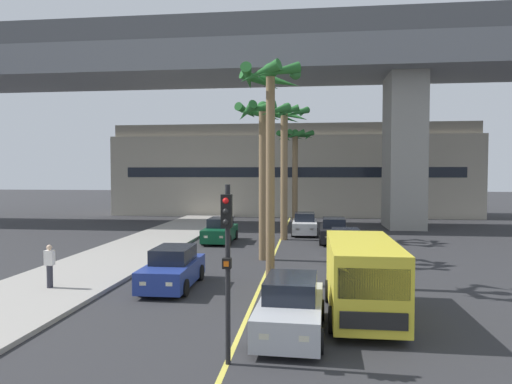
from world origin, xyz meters
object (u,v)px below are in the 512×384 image
object	(u,v)px
car_queue_front	(291,308)
car_queue_fifth	(334,231)
car_queue_second	(305,224)
car_queue_third	(346,246)
delivery_van	(362,276)
palm_tree_mid_median	(263,136)
pedestrian_near_crosswalk	(50,265)
palm_tree_far_median	(284,136)
palm_tree_farthest_median	(270,109)
car_queue_sixth	(220,231)
palm_tree_near_median	(295,152)
car_queue_fourth	(173,269)
traffic_light_median_near	(227,249)

from	to	relation	value
car_queue_front	car_queue_fifth	xyz separation A→B (m)	(2.06, 16.92, 0.00)
car_queue_second	car_queue_third	size ratio (longest dim) A/B	1.00
car_queue_fifth	delivery_van	size ratio (longest dim) A/B	0.79
car_queue_second	palm_tree_mid_median	bearing A→B (deg)	-101.23
pedestrian_near_crosswalk	palm_tree_far_median	bearing A→B (deg)	60.80
palm_tree_farthest_median	car_queue_third	bearing A→B (deg)	58.31
car_queue_third	car_queue_fifth	xyz separation A→B (m)	(-0.32, 5.85, 0.00)
car_queue_front	car_queue_sixth	size ratio (longest dim) A/B	1.01
palm_tree_near_median	palm_tree_far_median	xyz separation A→B (m)	(-0.48, -7.47, 0.73)
car_queue_third	delivery_van	distance (m)	9.40
palm_tree_near_median	palm_tree_farthest_median	size ratio (longest dim) A/B	0.92
car_queue_fifth	delivery_van	xyz separation A→B (m)	(0.07, -15.23, 0.57)
car_queue_sixth	palm_tree_far_median	world-z (taller)	palm_tree_far_median
car_queue_front	car_queue_third	size ratio (longest dim) A/B	1.01
pedestrian_near_crosswalk	palm_tree_mid_median	bearing A→B (deg)	44.24
car_queue_second	palm_tree_farthest_median	world-z (taller)	palm_tree_farthest_median
palm_tree_near_median	palm_tree_far_median	size ratio (longest dim) A/B	0.90
car_queue_second	pedestrian_near_crosswalk	distance (m)	19.55
car_queue_fourth	palm_tree_near_median	bearing A→B (deg)	78.74
traffic_light_median_near	palm_tree_mid_median	xyz separation A→B (m)	(-0.46, 12.88, 3.64)
palm_tree_near_median	palm_tree_mid_median	bearing A→B (deg)	-94.48
car_queue_third	palm_tree_far_median	xyz separation A→B (m)	(-3.55, 6.70, 6.21)
traffic_light_median_near	palm_tree_mid_median	size ratio (longest dim) A/B	0.52
car_queue_front	car_queue_fourth	bearing A→B (deg)	135.94
traffic_light_median_near	car_queue_front	bearing A→B (deg)	58.98
traffic_light_median_near	palm_tree_near_median	size ratio (longest dim) A/B	0.52
traffic_light_median_near	palm_tree_near_median	xyz separation A→B (m)	(0.68, 27.53, 3.49)
palm_tree_far_median	pedestrian_near_crosswalk	xyz separation A→B (m)	(-8.01, -14.34, -5.93)
car_queue_front	palm_tree_near_median	xyz separation A→B (m)	(-0.69, 25.25, 5.48)
car_queue_front	palm_tree_farthest_median	world-z (taller)	palm_tree_farthest_median
car_queue_second	palm_tree_near_median	xyz separation A→B (m)	(-0.84, 4.64, 5.48)
car_queue_fourth	traffic_light_median_near	bearing A→B (deg)	-63.68
car_queue_fourth	pedestrian_near_crosswalk	bearing A→B (deg)	-164.81
car_queue_sixth	palm_tree_near_median	world-z (taller)	palm_tree_near_median
car_queue_second	palm_tree_farthest_median	distance (m)	16.40
car_queue_second	delivery_van	world-z (taller)	delivery_van
car_queue_front	traffic_light_median_near	distance (m)	3.32
car_queue_fourth	traffic_light_median_near	xyz separation A→B (m)	(3.42, -6.92, 1.99)
palm_tree_farthest_median	palm_tree_near_median	bearing A→B (deg)	88.91
car_queue_third	palm_tree_far_median	size ratio (longest dim) A/B	0.46
car_queue_fifth	car_queue_second	bearing A→B (deg)	117.25
car_queue_front	palm_tree_farthest_median	distance (m)	8.39
car_queue_sixth	palm_tree_near_median	xyz separation A→B (m)	(4.51, 9.05, 5.48)
car_queue_fourth	car_queue_fifth	size ratio (longest dim) A/B	1.00
car_queue_fourth	palm_tree_farthest_median	distance (m)	7.32
palm_tree_mid_median	pedestrian_near_crosswalk	bearing A→B (deg)	-135.76
car_queue_front	palm_tree_mid_median	xyz separation A→B (m)	(-1.83, 10.60, 5.63)
car_queue_front	car_queue_fourth	world-z (taller)	same
car_queue_third	palm_tree_far_median	world-z (taller)	palm_tree_far_median
palm_tree_farthest_median	delivery_van	bearing A→B (deg)	-50.01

